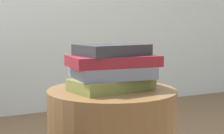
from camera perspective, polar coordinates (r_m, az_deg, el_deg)
name	(u,v)px	position (r m, az deg, el deg)	size (l,w,h in m)	color
book_olive	(112,84)	(1.20, -0.06, -2.80)	(0.27, 0.15, 0.04)	olive
book_slate	(113,72)	(1.20, 0.11, -0.81)	(0.26, 0.19, 0.04)	slate
book_maroon	(114,61)	(1.20, 0.28, 1.02)	(0.30, 0.17, 0.04)	maroon
book_charcoal	(113,50)	(1.20, 0.24, 2.81)	(0.23, 0.16, 0.04)	#28282D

